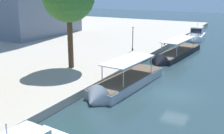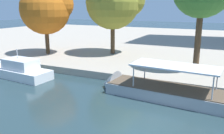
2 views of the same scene
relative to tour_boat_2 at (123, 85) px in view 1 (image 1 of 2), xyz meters
The scene contains 6 objects.
ground_plane 5.59m from the tour_boat_2, 81.48° to the right, with size 220.00×220.00×0.00m, color #23383D.
tour_boat_2 is the anchor object (origin of this frame).
tour_boat_3 16.88m from the tour_boat_2, ahead, with size 15.08×4.11×3.84m.
motor_yacht_4 33.60m from the tour_boat_2, ahead, with size 7.93×3.31×4.82m.
mooring_bollard_1 21.64m from the tour_boat_2, ahead, with size 0.23×0.23×0.74m.
lamp_post 15.79m from the tour_boat_2, 21.01° to the left, with size 0.37×0.37×3.87m.
Camera 1 is at (-25.46, -6.74, 10.07)m, focal length 44.14 mm.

